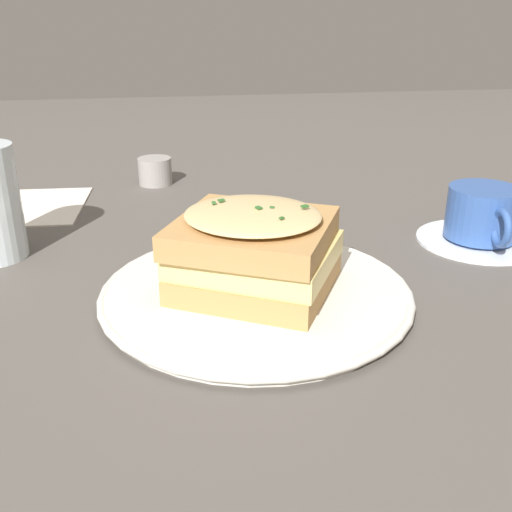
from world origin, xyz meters
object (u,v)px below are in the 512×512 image
at_px(napkin, 34,206).
at_px(condiment_pot, 155,171).
at_px(teacup_with_saucer, 482,219).
at_px(sandwich, 255,250).
at_px(dinner_plate, 256,293).

height_order(napkin, condiment_pot, condiment_pot).
distance_m(napkin, condiment_pot, 0.17).
bearing_deg(teacup_with_saucer, condiment_pot, -122.53).
relative_size(sandwich, napkin, 1.11).
relative_size(dinner_plate, sandwich, 1.62).
distance_m(teacup_with_saucer, napkin, 0.53).
bearing_deg(dinner_plate, condiment_pot, 12.54).
xyz_separation_m(sandwich, teacup_with_saucer, (0.10, -0.26, -0.02)).
bearing_deg(condiment_pot, dinner_plate, -167.46).
distance_m(dinner_plate, napkin, 0.37).
relative_size(teacup_with_saucer, condiment_pot, 2.84).
bearing_deg(teacup_with_saucer, napkin, -105.02).
bearing_deg(sandwich, teacup_with_saucer, -69.32).
bearing_deg(napkin, condiment_pot, -61.64).
bearing_deg(napkin, sandwich, -141.62).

